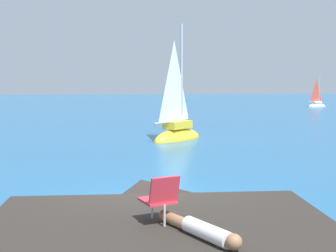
{
  "coord_description": "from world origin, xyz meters",
  "views": [
    {
      "loc": [
        -0.26,
        -9.93,
        2.86
      ],
      "look_at": [
        1.05,
        8.86,
        0.92
      ],
      "focal_mm": 47.97,
      "sensor_mm": 36.0,
      "label": 1
    }
  ],
  "objects": [
    {
      "name": "sailboat_near",
      "position": [
        1.67,
        11.34,
        0.33
      ],
      "size": [
        3.0,
        3.04,
        6.06
      ],
      "rotation": [
        0.0,
        0.0,
        0.8
      ],
      "color": "yellow",
      "rests_on": "ground"
    },
    {
      "name": "boulder_inland",
      "position": [
        0.04,
        -0.67,
        0.0
      ],
      "size": [
        1.84,
        2.0,
        1.17
      ],
      "primitive_type": "cube",
      "rotation": [
        0.17,
        -0.08,
        1.17
      ],
      "color": "#292320",
      "rests_on": "ground"
    },
    {
      "name": "shore_ledge",
      "position": [
        0.1,
        -3.18,
        0.3
      ],
      "size": [
        5.69,
        4.21,
        0.59
      ],
      "primitive_type": "cube",
      "rotation": [
        0.0,
        0.0,
        0.01
      ],
      "color": "#2D2823",
      "rests_on": "ground"
    },
    {
      "name": "person_sunbather",
      "position": [
        0.65,
        -3.69,
        0.71
      ],
      "size": [
        1.04,
        1.57,
        0.25
      ],
      "rotation": [
        0.0,
        0.0,
        2.11
      ],
      "color": "white",
      "rests_on": "shore_ledge"
    },
    {
      "name": "sailboat_far",
      "position": [
        19.13,
        37.05,
        0.21
      ],
      "size": [
        2.1,
        0.98,
        3.82
      ],
      "rotation": [
        0.0,
        0.0,
        0.15
      ],
      "color": "white",
      "rests_on": "ground"
    },
    {
      "name": "boulder_seaward",
      "position": [
        0.63,
        -1.08,
        0.0
      ],
      "size": [
        0.91,
        0.99,
        0.56
      ],
      "primitive_type": "cube",
      "rotation": [
        -0.14,
        0.07,
        1.16
      ],
      "color": "#28271E",
      "rests_on": "ground"
    },
    {
      "name": "beach_chair",
      "position": [
        0.1,
        -3.04,
        1.04
      ],
      "size": [
        0.67,
        0.73,
        0.8
      ],
      "rotation": [
        0.0,
        0.0,
        1.96
      ],
      "color": "#E03342",
      "rests_on": "shore_ledge"
    },
    {
      "name": "ground_plane",
      "position": [
        0.0,
        0.0,
        0.0
      ],
      "size": [
        160.0,
        160.0,
        0.0
      ],
      "primitive_type": "plane",
      "color": "#236093"
    }
  ]
}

